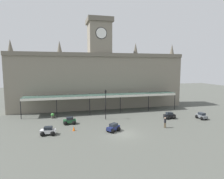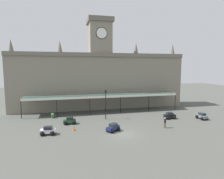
# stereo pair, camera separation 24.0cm
# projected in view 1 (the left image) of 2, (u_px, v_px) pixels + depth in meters

# --- Properties ---
(ground_plane) EXTENTS (140.00, 140.00, 0.00)m
(ground_plane) POSITION_uv_depth(u_px,v_px,m) (123.00, 133.00, 27.20)
(ground_plane) COLOR #4D4F49
(station_building) EXTENTS (38.59, 5.58, 20.02)m
(station_building) POSITION_uv_depth(u_px,v_px,m) (100.00, 78.00, 43.72)
(station_building) COLOR gray
(station_building) RESTS_ON ground
(entrance_canopy) EXTENTS (31.57, 3.26, 3.77)m
(entrance_canopy) POSITION_uv_depth(u_px,v_px,m) (104.00, 95.00, 39.41)
(entrance_canopy) COLOR #38564C
(entrance_canopy) RESTS_ON ground
(car_black_sedan) EXTENTS (2.08, 1.56, 1.19)m
(car_black_sedan) POSITION_uv_depth(u_px,v_px,m) (169.00, 116.00, 34.90)
(car_black_sedan) COLOR black
(car_black_sedan) RESTS_ON ground
(car_grey_sedan) EXTENTS (1.54, 2.06, 1.19)m
(car_grey_sedan) POSITION_uv_depth(u_px,v_px,m) (201.00, 116.00, 34.68)
(car_grey_sedan) COLOR slate
(car_grey_sedan) RESTS_ON ground
(car_green_sedan) EXTENTS (2.05, 1.52, 1.19)m
(car_green_sedan) POSITION_uv_depth(u_px,v_px,m) (70.00, 121.00, 31.59)
(car_green_sedan) COLOR #1E512D
(car_green_sedan) RESTS_ON ground
(car_navy_sedan) EXTENTS (2.25, 2.13, 1.19)m
(car_navy_sedan) POSITION_uv_depth(u_px,v_px,m) (113.00, 128.00, 28.04)
(car_navy_sedan) COLOR #19214C
(car_navy_sedan) RESTS_ON ground
(car_white_sedan) EXTENTS (2.13, 1.66, 1.19)m
(car_white_sedan) POSITION_uv_depth(u_px,v_px,m) (48.00, 131.00, 26.58)
(car_white_sedan) COLOR silver
(car_white_sedan) RESTS_ON ground
(pedestrian_crossing_forecourt) EXTENTS (0.34, 0.39, 1.67)m
(pedestrian_crossing_forecourt) POSITION_uv_depth(u_px,v_px,m) (165.00, 122.00, 29.61)
(pedestrian_crossing_forecourt) COLOR brown
(pedestrian_crossing_forecourt) RESTS_ON ground
(victorian_lamppost) EXTENTS (0.30, 0.30, 5.41)m
(victorian_lamppost) POSITION_uv_depth(u_px,v_px,m) (106.00, 101.00, 34.18)
(victorian_lamppost) COLOR black
(victorian_lamppost) RESTS_ON ground
(traffic_cone) EXTENTS (0.40, 0.40, 0.70)m
(traffic_cone) POSITION_uv_depth(u_px,v_px,m) (74.00, 128.00, 28.33)
(traffic_cone) COLOR orange
(traffic_cone) RESTS_ON ground
(planter_by_canopy) EXTENTS (0.60, 0.60, 0.96)m
(planter_by_canopy) POSITION_uv_depth(u_px,v_px,m) (53.00, 116.00, 35.20)
(planter_by_canopy) COLOR #47423D
(planter_by_canopy) RESTS_ON ground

